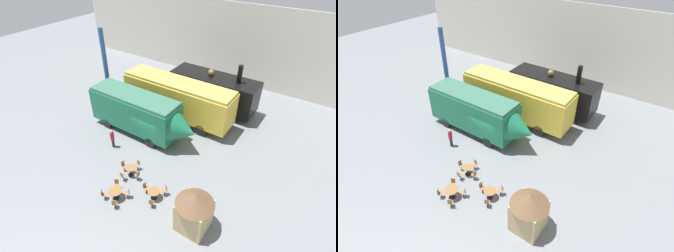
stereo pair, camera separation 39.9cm
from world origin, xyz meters
TOP-DOWN VIEW (x-y plane):
  - ground_plane at (0.00, 0.00)m, footprint 80.00×80.00m
  - backdrop_wall at (0.00, 15.23)m, footprint 44.00×0.15m
  - steam_locomotive at (1.94, 8.15)m, footprint 8.70×2.88m
  - passenger_coach_vintage at (-0.06, 4.53)m, footprint 10.84×2.70m
  - streamlined_locomotive at (-1.29, 0.66)m, footprint 10.20×2.65m
  - cafe_table_near at (3.96, -4.67)m, footprint 0.87×0.87m
  - cafe_table_mid at (1.82, -6.15)m, footprint 0.93×0.93m
  - cafe_table_far at (1.22, -3.93)m, footprint 0.79×0.79m
  - cafe_chair_0 at (4.43, -4.02)m, footprint 0.40×0.40m
  - cafe_chair_1 at (3.16, -4.60)m, footprint 0.37×0.36m
  - cafe_chair_2 at (4.30, -5.41)m, footprint 0.38×0.40m
  - cafe_chair_3 at (2.47, -5.64)m, footprint 0.40×0.40m
  - cafe_chair_4 at (1.30, -5.49)m, footprint 0.40×0.40m
  - cafe_chair_5 at (1.16, -6.67)m, footprint 0.40×0.40m
  - cafe_chair_6 at (2.33, -6.81)m, footprint 0.40×0.40m
  - cafe_chair_7 at (1.31, -3.17)m, footprint 0.36×0.37m
  - cafe_chair_8 at (0.46, -3.84)m, footprint 0.37×0.36m
  - cafe_chair_9 at (1.13, -4.69)m, footprint 0.36×0.37m
  - cafe_chair_10 at (1.98, -4.02)m, footprint 0.37×0.36m
  - visitor_person at (-2.13, -2.28)m, footprint 0.34×0.34m
  - ticket_kiosk at (7.24, -5.08)m, footprint 2.34×2.34m
  - support_pillar at (-7.24, 2.68)m, footprint 0.44×0.44m

SIDE VIEW (x-z plane):
  - ground_plane at x=0.00m, z-range 0.00..0.00m
  - cafe_chair_0 at x=4.43m, z-range 0.07..0.94m
  - cafe_chair_1 at x=3.16m, z-range 0.07..0.94m
  - cafe_chair_2 at x=4.30m, z-range 0.07..0.94m
  - cafe_chair_3 at x=2.47m, z-range 0.07..0.94m
  - cafe_chair_4 at x=1.30m, z-range 0.07..0.94m
  - cafe_chair_5 at x=1.16m, z-range 0.07..0.94m
  - cafe_chair_6 at x=2.33m, z-range 0.07..0.94m
  - cafe_chair_7 at x=1.31m, z-range 0.07..0.94m
  - cafe_chair_8 at x=0.46m, z-range 0.07..0.94m
  - cafe_chair_9 at x=1.13m, z-range 0.07..0.94m
  - cafe_chair_10 at x=1.98m, z-range 0.07..0.94m
  - cafe_table_near at x=3.96m, z-range 0.21..0.92m
  - cafe_table_far at x=1.22m, z-range 0.20..0.94m
  - cafe_table_mid at x=1.82m, z-range 0.23..0.99m
  - visitor_person at x=-2.13m, z-range 0.08..1.84m
  - ticket_kiosk at x=7.24m, z-range 0.17..3.17m
  - steam_locomotive at x=1.94m, z-range -0.55..4.70m
  - streamlined_locomotive at x=-1.29m, z-range 0.28..4.04m
  - passenger_coach_vintage at x=-0.06m, z-range 0.34..4.28m
  - support_pillar at x=-7.24m, z-range 0.00..8.00m
  - backdrop_wall at x=0.00m, z-range 0.00..9.00m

